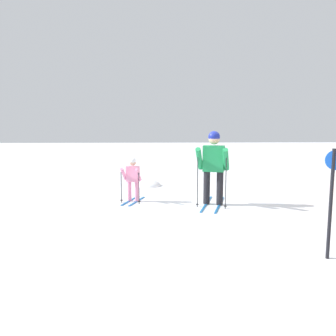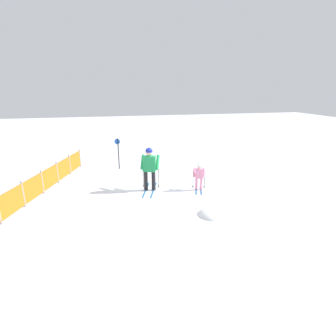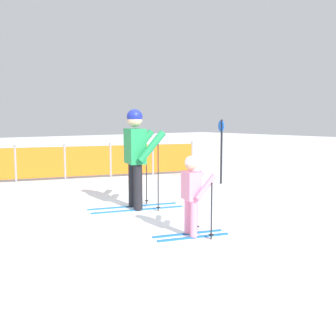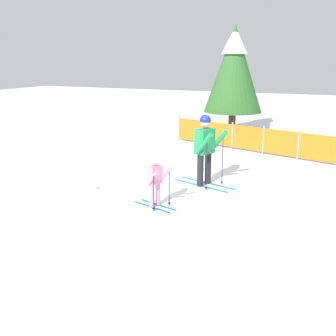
# 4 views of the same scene
# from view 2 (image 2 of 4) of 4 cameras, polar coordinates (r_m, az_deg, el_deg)

# --- Properties ---
(ground_plane) EXTENTS (60.00, 60.00, 0.00)m
(ground_plane) POSITION_cam_2_polar(r_m,az_deg,el_deg) (10.70, -2.27, -4.99)
(ground_plane) COLOR white
(skier_adult) EXTENTS (1.71, 0.93, 1.78)m
(skier_adult) POSITION_cam_2_polar(r_m,az_deg,el_deg) (10.47, -4.07, 0.63)
(skier_adult) COLOR #1966B2
(skier_adult) RESTS_ON ground_plane
(skier_child) EXTENTS (1.07, 0.59, 1.11)m
(skier_child) POSITION_cam_2_polar(r_m,az_deg,el_deg) (10.66, 6.79, -1.47)
(skier_child) COLOR #1966B2
(skier_child) RESTS_ON ground_plane
(safety_fence) EXTENTS (7.11, 2.28, 0.95)m
(safety_fence) POSITION_cam_2_polar(r_m,az_deg,el_deg) (11.40, -25.69, -2.79)
(safety_fence) COLOR gray
(safety_fence) RESTS_ON ground_plane
(trail_marker) EXTENTS (0.10, 0.27, 1.59)m
(trail_marker) POSITION_cam_2_polar(r_m,az_deg,el_deg) (13.57, -10.79, 3.80)
(trail_marker) COLOR black
(trail_marker) RESTS_ON ground_plane
(snow_mound) EXTENTS (0.89, 0.75, 0.35)m
(snow_mound) POSITION_cam_2_polar(r_m,az_deg,el_deg) (8.88, 9.22, -10.07)
(snow_mound) COLOR white
(snow_mound) RESTS_ON ground_plane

